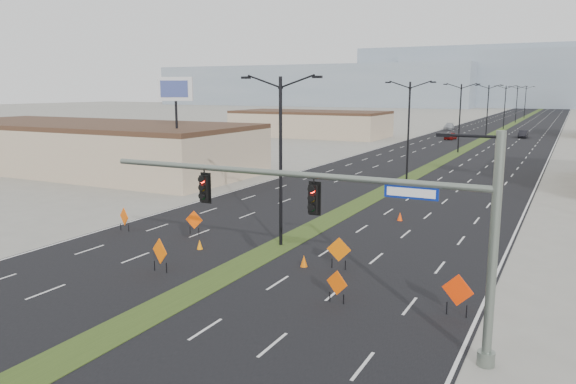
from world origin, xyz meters
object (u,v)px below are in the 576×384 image
at_px(cone_3, 316,206).
at_px(streetlight_3, 487,110).
at_px(streetlight_4, 505,106).
at_px(construction_sign_2, 194,221).
at_px(car_left, 451,136).
at_px(construction_sign_3, 339,251).
at_px(cone_2, 400,216).
at_px(pole_sign_west, 176,97).
at_px(construction_sign_5, 458,292).
at_px(cone_1, 304,261).
at_px(construction_sign_0, 124,217).
at_px(construction_sign_4, 337,284).
at_px(streetlight_6, 525,101).
at_px(construction_sign_1, 160,252).
at_px(streetlight_1, 409,127).
at_px(car_far, 449,126).
at_px(car_mid, 523,134).
at_px(signal_mast, 360,215).
at_px(streetlight_5, 517,103).
at_px(streetlight_2, 460,116).
at_px(cone_0, 200,245).
at_px(streetlight_0, 281,156).

bearing_deg(cone_3, streetlight_3, 88.23).
xyz_separation_m(streetlight_4, construction_sign_2, (-6.15, -112.33, -4.49)).
distance_m(car_left, construction_sign_3, 80.93).
distance_m(streetlight_3, cone_2, 74.77).
height_order(cone_2, pole_sign_west, pole_sign_west).
bearing_deg(construction_sign_5, construction_sign_2, 173.85).
bearing_deg(cone_1, construction_sign_0, 174.08).
bearing_deg(construction_sign_4, streetlight_6, 107.14).
distance_m(streetlight_3, construction_sign_5, 90.99).
relative_size(construction_sign_1, construction_sign_2, 1.13).
height_order(streetlight_3, cone_2, streetlight_3).
bearing_deg(cone_1, streetlight_1, 95.57).
xyz_separation_m(streetlight_3, cone_3, (-2.28, -73.77, -5.10)).
relative_size(streetlight_1, streetlight_6, 1.00).
relative_size(streetlight_3, cone_3, 15.74).
xyz_separation_m(streetlight_6, car_far, (-10.95, -63.98, -4.69)).
bearing_deg(car_far, car_mid, -47.23).
relative_size(construction_sign_1, cone_1, 2.76).
xyz_separation_m(streetlight_1, cone_3, (-2.28, -17.77, -5.10)).
xyz_separation_m(construction_sign_1, pole_sign_west, (-16.25, 22.28, 7.51)).
bearing_deg(cone_2, construction_sign_2, -137.40).
xyz_separation_m(construction_sign_5, cone_1, (-8.47, 3.03, -0.76)).
bearing_deg(signal_mast, pole_sign_west, 138.20).
bearing_deg(streetlight_4, cone_1, -88.49).
height_order(signal_mast, pole_sign_west, pole_sign_west).
bearing_deg(streetlight_5, signal_mast, -86.74).
relative_size(construction_sign_3, pole_sign_west, 0.16).
height_order(streetlight_5, construction_sign_0, streetlight_5).
bearing_deg(streetlight_5, construction_sign_5, -85.50).
distance_m(streetlight_2, construction_sign_2, 56.84).
xyz_separation_m(cone_1, cone_2, (1.56, 12.67, -0.01)).
height_order(streetlight_5, pole_sign_west, pole_sign_west).
height_order(construction_sign_3, construction_sign_4, construction_sign_3).
bearing_deg(cone_3, pole_sign_west, 164.37).
relative_size(streetlight_3, streetlight_4, 1.00).
relative_size(streetlight_1, construction_sign_2, 6.31).
height_order(car_far, cone_0, car_far).
distance_m(cone_0, cone_1, 6.87).
height_order(streetlight_4, car_left, streetlight_4).
xyz_separation_m(car_far, construction_sign_1, (7.76, -111.26, 0.33)).
bearing_deg(construction_sign_3, streetlight_2, 84.14).
distance_m(construction_sign_1, construction_sign_4, 9.70).
xyz_separation_m(car_left, cone_1, (8.39, -80.77, -0.34)).
height_order(car_far, construction_sign_0, construction_sign_0).
bearing_deg(cone_2, construction_sign_0, -143.94).
relative_size(construction_sign_4, pole_sign_west, 0.14).
bearing_deg(cone_3, streetlight_0, -77.45).
relative_size(signal_mast, pole_sign_west, 1.56).
bearing_deg(pole_sign_west, cone_3, -36.09).
relative_size(construction_sign_3, cone_2, 2.70).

